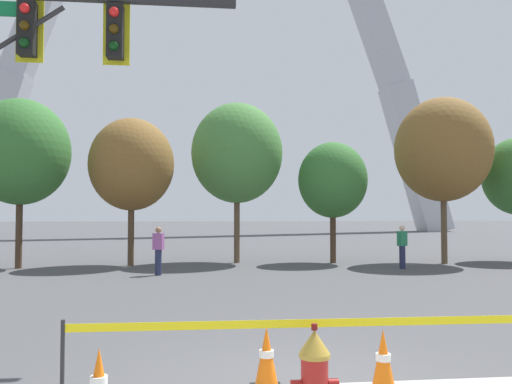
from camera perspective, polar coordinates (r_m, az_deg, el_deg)
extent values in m
cylinder|color=#A8842D|center=(5.18, 6.49, -17.54)|extent=(0.30, 0.30, 0.04)
cone|color=#A8842D|center=(5.14, 6.48, -16.14)|extent=(0.30, 0.30, 0.22)
cylinder|color=#5E0F0D|center=(5.11, 6.48, -14.61)|extent=(0.06, 0.06, 0.06)
cylinder|color=maroon|center=(5.29, 8.53, -20.21)|extent=(0.10, 0.09, 0.09)
cylinder|color=#5E0F0D|center=(5.54, 5.83, -20.40)|extent=(0.15, 0.03, 0.15)
cylinder|color=#232326|center=(5.47, -20.66, -18.44)|extent=(0.04, 0.04, 1.04)
cube|color=yellow|center=(5.37, 10.05, -14.04)|extent=(5.50, 0.08, 0.08)
cone|color=orange|center=(6.30, 13.90, -17.63)|extent=(0.28, 0.28, 0.70)
cylinder|color=white|center=(6.29, 13.90, -17.32)|extent=(0.17, 0.17, 0.08)
cone|color=orange|center=(6.28, 1.17, -17.75)|extent=(0.28, 0.28, 0.70)
cylinder|color=white|center=(6.27, 1.17, -17.44)|extent=(0.17, 0.17, 0.08)
cone|color=orange|center=(5.58, -17.02, -19.63)|extent=(0.28, 0.28, 0.70)
cylinder|color=white|center=(5.57, -17.01, -19.29)|extent=(0.17, 0.17, 0.08)
cylinder|color=#232326|center=(9.52, -23.77, 16.24)|extent=(1.11, 0.08, 0.81)
cube|color=black|center=(9.53, -24.00, 16.22)|extent=(0.26, 0.24, 0.90)
cube|color=gold|center=(9.66, -23.74, 15.97)|extent=(0.44, 0.03, 1.04)
sphere|color=red|center=(9.51, -24.23, 18.06)|extent=(0.16, 0.16, 0.16)
sphere|color=#392706|center=(9.42, -24.26, 16.46)|extent=(0.16, 0.16, 0.16)
sphere|color=black|center=(9.33, -24.29, 14.83)|extent=(0.16, 0.16, 0.16)
cube|color=black|center=(9.22, -15.32, 16.75)|extent=(0.26, 0.24, 0.90)
cube|color=gold|center=(9.35, -15.18, 16.47)|extent=(0.44, 0.03, 1.04)
sphere|color=red|center=(9.19, -15.44, 18.66)|extent=(0.16, 0.16, 0.16)
sphere|color=#392706|center=(9.10, -15.46, 17.02)|extent=(0.16, 0.16, 0.16)
sphere|color=black|center=(9.01, -15.48, 15.34)|extent=(0.16, 0.16, 0.16)
cube|color=#B2B5BC|center=(61.36, -22.95, 17.65)|extent=(7.16, 2.73, 14.04)
cube|color=#B2B5BC|center=(62.09, 13.03, 17.28)|extent=(7.16, 2.73, 14.04)
cube|color=#B2B5BC|center=(60.49, 17.23, 3.57)|extent=(7.52, 3.05, 17.22)
cylinder|color=#473323|center=(21.04, -24.76, -4.01)|extent=(0.24, 0.24, 2.71)
ellipsoid|color=#336B2D|center=(21.15, -24.62, 4.07)|extent=(3.61, 3.61, 3.97)
cylinder|color=brown|center=(20.67, -13.67, -4.52)|extent=(0.24, 0.24, 2.47)
ellipsoid|color=brown|center=(20.74, -13.60, 3.00)|extent=(3.29, 3.29, 3.62)
cylinder|color=brown|center=(21.29, -2.13, -4.03)|extent=(0.24, 0.24, 2.83)
ellipsoid|color=#427A38|center=(21.43, -2.12, 4.33)|extent=(3.78, 3.78, 4.16)
cylinder|color=#473323|center=(21.42, 8.52, -4.94)|extent=(0.24, 0.24, 2.13)
ellipsoid|color=#336B2D|center=(21.44, 8.48, 1.33)|extent=(2.84, 2.84, 3.12)
cylinder|color=brown|center=(22.21, 20.09, -3.74)|extent=(0.24, 0.24, 2.90)
ellipsoid|color=brown|center=(22.35, 19.98, 4.45)|extent=(3.86, 3.86, 4.25)
cylinder|color=#232847|center=(19.77, 15.89, -6.97)|extent=(0.22, 0.22, 0.84)
cube|color=#23754C|center=(19.73, 15.87, -4.97)|extent=(0.39, 0.32, 0.54)
sphere|color=beige|center=(19.71, 15.86, -3.87)|extent=(0.20, 0.20, 0.20)
cylinder|color=#232847|center=(17.39, -10.77, -7.66)|extent=(0.22, 0.22, 0.84)
cube|color=#995193|center=(17.34, -10.75, -5.39)|extent=(0.39, 0.31, 0.54)
sphere|color=#936B4C|center=(17.32, -10.74, -4.14)|extent=(0.20, 0.20, 0.20)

